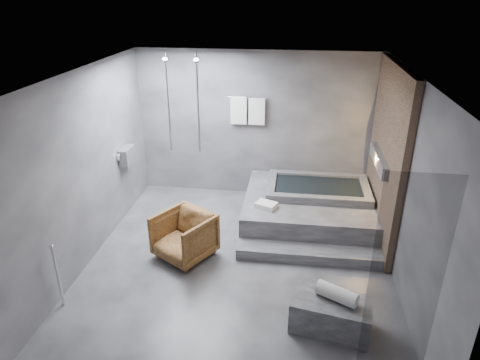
# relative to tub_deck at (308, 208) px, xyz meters

# --- Properties ---
(room) EXTENTS (5.00, 5.04, 2.82)m
(room) POSITION_rel_tub_deck_xyz_m (-0.65, -1.21, 1.48)
(room) COLOR #303032
(room) RESTS_ON ground
(tub_deck) EXTENTS (2.20, 2.00, 0.50)m
(tub_deck) POSITION_rel_tub_deck_xyz_m (0.00, 0.00, 0.00)
(tub_deck) COLOR #353538
(tub_deck) RESTS_ON ground
(tub_step) EXTENTS (2.20, 0.36, 0.18)m
(tub_step) POSITION_rel_tub_deck_xyz_m (0.00, -1.18, -0.16)
(tub_step) COLOR #353538
(tub_step) RESTS_ON ground
(concrete_bench) EXTENTS (1.02, 0.69, 0.42)m
(concrete_bench) POSITION_rel_tub_deck_xyz_m (0.24, -2.61, -0.04)
(concrete_bench) COLOR #343537
(concrete_bench) RESTS_ON ground
(driftwood_chair) EXTENTS (1.06, 1.07, 0.72)m
(driftwood_chair) POSITION_rel_tub_deck_xyz_m (-1.89, -1.35, 0.11)
(driftwood_chair) COLOR #422710
(driftwood_chair) RESTS_ON ground
(rolled_towel) EXTENTS (0.52, 0.39, 0.18)m
(rolled_towel) POSITION_rel_tub_deck_xyz_m (0.29, -2.59, 0.26)
(rolled_towel) COLOR silver
(rolled_towel) RESTS_ON concrete_bench
(deck_towel) EXTENTS (0.39, 0.35, 0.09)m
(deck_towel) POSITION_rel_tub_deck_xyz_m (-0.71, -0.52, 0.29)
(deck_towel) COLOR silver
(deck_towel) RESTS_ON tub_deck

